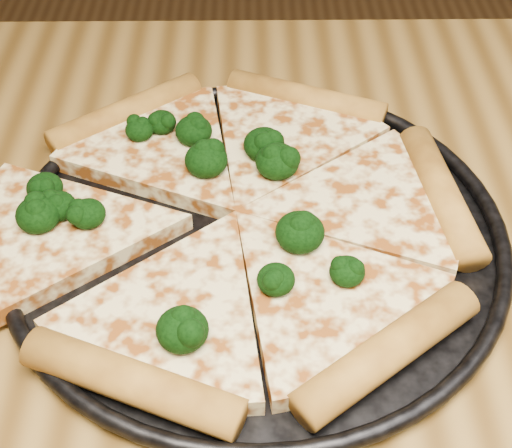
{
  "coord_description": "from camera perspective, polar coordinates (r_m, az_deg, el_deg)",
  "views": [
    {
      "loc": [
        -0.12,
        -0.24,
        1.13
      ],
      "look_at": [
        -0.12,
        0.13,
        0.77
      ],
      "focal_mm": 51.67,
      "sensor_mm": 36.0,
      "label": 1
    }
  ],
  "objects": [
    {
      "name": "pizza_pan",
      "position": [
        0.53,
        0.0,
        -0.64
      ],
      "size": [
        0.36,
        0.36,
        0.02
      ],
      "color": "black",
      "rests_on": "dining_table"
    },
    {
      "name": "pizza",
      "position": [
        0.53,
        -2.15,
        0.77
      ],
      "size": [
        0.38,
        0.36,
        0.03
      ],
      "rotation": [
        0.0,
        0.0,
        -0.4
      ],
      "color": "#FCE39A",
      "rests_on": "pizza_pan"
    },
    {
      "name": "broccoli_florets",
      "position": [
        0.53,
        -4.77,
        2.28
      ],
      "size": [
        0.24,
        0.24,
        0.03
      ],
      "color": "black",
      "rests_on": "pizza"
    }
  ]
}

